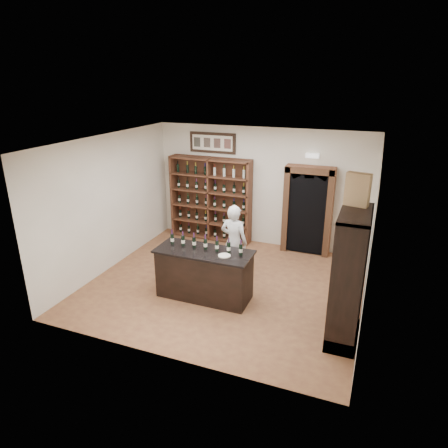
# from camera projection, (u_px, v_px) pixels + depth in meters

# --- Properties ---
(floor) EXTENTS (5.50, 5.50, 0.00)m
(floor) POSITION_uv_depth(u_px,v_px,m) (225.00, 284.00, 8.44)
(floor) COLOR #98653C
(floor) RESTS_ON ground
(ceiling) EXTENTS (5.50, 5.50, 0.00)m
(ceiling) POSITION_uv_depth(u_px,v_px,m) (225.00, 141.00, 7.40)
(ceiling) COLOR white
(ceiling) RESTS_ON wall_back
(wall_back) EXTENTS (5.50, 0.04, 3.00)m
(wall_back) POSITION_uv_depth(u_px,v_px,m) (261.00, 187.00, 10.10)
(wall_back) COLOR white
(wall_back) RESTS_ON ground
(wall_left) EXTENTS (0.04, 5.00, 3.00)m
(wall_left) POSITION_uv_depth(u_px,v_px,m) (110.00, 203.00, 8.86)
(wall_left) COLOR white
(wall_left) RESTS_ON ground
(wall_right) EXTENTS (0.04, 5.00, 3.00)m
(wall_right) POSITION_uv_depth(u_px,v_px,m) (371.00, 237.00, 6.98)
(wall_right) COLOR white
(wall_right) RESTS_ON ground
(wine_shelf) EXTENTS (2.20, 0.38, 2.20)m
(wine_shelf) POSITION_uv_depth(u_px,v_px,m) (211.00, 199.00, 10.54)
(wine_shelf) COLOR #53321C
(wine_shelf) RESTS_ON ground
(framed_picture) EXTENTS (1.25, 0.04, 0.52)m
(framed_picture) POSITION_uv_depth(u_px,v_px,m) (213.00, 143.00, 10.16)
(framed_picture) COLOR black
(framed_picture) RESTS_ON wall_back
(arched_doorway) EXTENTS (1.17, 0.35, 2.17)m
(arched_doorway) POSITION_uv_depth(u_px,v_px,m) (308.00, 208.00, 9.65)
(arched_doorway) COLOR black
(arched_doorway) RESTS_ON ground
(emergency_light) EXTENTS (0.30, 0.10, 0.10)m
(emergency_light) POSITION_uv_depth(u_px,v_px,m) (312.00, 156.00, 9.29)
(emergency_light) COLOR white
(emergency_light) RESTS_ON wall_back
(tasting_counter) EXTENTS (1.88, 0.78, 1.00)m
(tasting_counter) POSITION_uv_depth(u_px,v_px,m) (204.00, 274.00, 7.81)
(tasting_counter) COLOR black
(tasting_counter) RESTS_ON ground
(counter_bottle_0) EXTENTS (0.07, 0.07, 0.30)m
(counter_bottle_0) POSITION_uv_depth(u_px,v_px,m) (172.00, 239.00, 7.91)
(counter_bottle_0) COLOR black
(counter_bottle_0) RESTS_ON tasting_counter
(counter_bottle_1) EXTENTS (0.07, 0.07, 0.30)m
(counter_bottle_1) POSITION_uv_depth(u_px,v_px,m) (183.00, 241.00, 7.83)
(counter_bottle_1) COLOR black
(counter_bottle_1) RESTS_ON tasting_counter
(counter_bottle_2) EXTENTS (0.07, 0.07, 0.30)m
(counter_bottle_2) POSITION_uv_depth(u_px,v_px,m) (194.00, 242.00, 7.75)
(counter_bottle_2) COLOR black
(counter_bottle_2) RESTS_ON tasting_counter
(counter_bottle_3) EXTENTS (0.07, 0.07, 0.30)m
(counter_bottle_3) POSITION_uv_depth(u_px,v_px,m) (205.00, 244.00, 7.67)
(counter_bottle_3) COLOR black
(counter_bottle_3) RESTS_ON tasting_counter
(counter_bottle_4) EXTENTS (0.07, 0.07, 0.30)m
(counter_bottle_4) POSITION_uv_depth(u_px,v_px,m) (217.00, 246.00, 7.58)
(counter_bottle_4) COLOR black
(counter_bottle_4) RESTS_ON tasting_counter
(counter_bottle_5) EXTENTS (0.07, 0.07, 0.30)m
(counter_bottle_5) POSITION_uv_depth(u_px,v_px,m) (229.00, 248.00, 7.50)
(counter_bottle_5) COLOR black
(counter_bottle_5) RESTS_ON tasting_counter
(counter_bottle_6) EXTENTS (0.07, 0.07, 0.30)m
(counter_bottle_6) POSITION_uv_depth(u_px,v_px,m) (241.00, 250.00, 7.42)
(counter_bottle_6) COLOR black
(counter_bottle_6) RESTS_ON tasting_counter
(side_cabinet) EXTENTS (0.48, 1.20, 2.20)m
(side_cabinet) POSITION_uv_depth(u_px,v_px,m) (349.00, 296.00, 6.53)
(side_cabinet) COLOR black
(side_cabinet) RESTS_ON ground
(shopkeeper) EXTENTS (0.64, 0.45, 1.65)m
(shopkeeper) POSITION_uv_depth(u_px,v_px,m) (234.00, 242.00, 8.48)
(shopkeeper) COLOR silver
(shopkeeper) RESTS_ON ground
(plate) EXTENTS (0.23, 0.23, 0.02)m
(plate) POSITION_uv_depth(u_px,v_px,m) (224.00, 256.00, 7.40)
(plate) COLOR silver
(plate) RESTS_ON tasting_counter
(wine_crate) EXTENTS (0.40, 0.23, 0.53)m
(wine_crate) POSITION_uv_depth(u_px,v_px,m) (358.00, 190.00, 6.26)
(wine_crate) COLOR tan
(wine_crate) RESTS_ON side_cabinet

